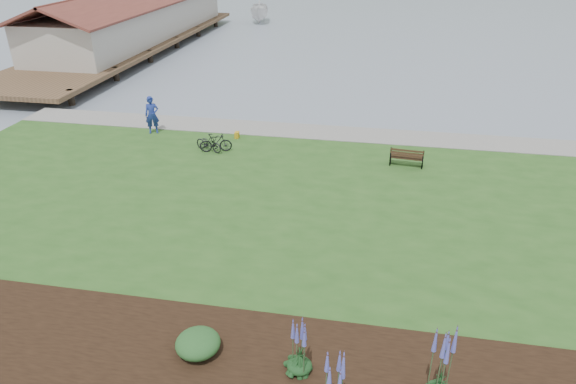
% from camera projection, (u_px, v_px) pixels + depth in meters
% --- Properties ---
extents(ground, '(600.00, 600.00, 0.00)m').
position_uv_depth(ground, '(305.00, 200.00, 21.11)').
color(ground, slate).
rests_on(ground, ground).
extents(lawn, '(34.00, 20.00, 0.40)m').
position_uv_depth(lawn, '(297.00, 220.00, 19.27)').
color(lawn, '#26511C').
rests_on(lawn, ground).
extents(shoreline_path, '(34.00, 2.20, 0.03)m').
position_uv_depth(shoreline_path, '(325.00, 132.00, 26.96)').
color(shoreline_path, gray).
rests_on(shoreline_path, lawn).
extents(pier_pavilion, '(8.00, 36.00, 5.40)m').
position_uv_depth(pier_pavilion, '(136.00, 18.00, 47.23)').
color(pier_pavilion, '#4C3826').
rests_on(pier_pavilion, ground).
extents(park_bench, '(1.51, 0.74, 0.91)m').
position_uv_depth(park_bench, '(407.00, 157.00, 22.94)').
color(park_bench, black).
rests_on(park_bench, lawn).
extents(person, '(0.99, 0.85, 2.28)m').
position_uv_depth(person, '(152.00, 112.00, 26.46)').
color(person, navy).
rests_on(person, lawn).
extents(bicycle_a, '(1.09, 1.62, 0.80)m').
position_uv_depth(bicycle_a, '(209.00, 143.00, 24.59)').
color(bicycle_a, black).
rests_on(bicycle_a, lawn).
extents(bicycle_b, '(0.88, 1.59, 0.92)m').
position_uv_depth(bicycle_b, '(216.00, 143.00, 24.46)').
color(bicycle_b, black).
rests_on(bicycle_b, lawn).
extents(sailboat, '(10.73, 10.87, 24.39)m').
position_uv_depth(sailboat, '(260.00, 23.00, 61.54)').
color(sailboat, silver).
rests_on(sailboat, ground).
extents(pannier, '(0.20, 0.30, 0.32)m').
position_uv_depth(pannier, '(237.00, 135.00, 26.23)').
color(pannier, gold).
rests_on(pannier, lawn).
extents(echium_1, '(0.62, 0.62, 2.37)m').
position_uv_depth(echium_1, '(443.00, 363.00, 11.21)').
color(echium_1, '#133618').
rests_on(echium_1, garden_bed).
extents(echium_4, '(0.62, 0.62, 1.79)m').
position_uv_depth(echium_4, '(300.00, 347.00, 12.02)').
color(echium_4, '#133618').
rests_on(echium_4, garden_bed).
extents(shrub_0, '(1.13, 1.13, 0.57)m').
position_uv_depth(shrub_0, '(198.00, 343.00, 12.78)').
color(shrub_0, '#1E4C21').
rests_on(shrub_0, garden_bed).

